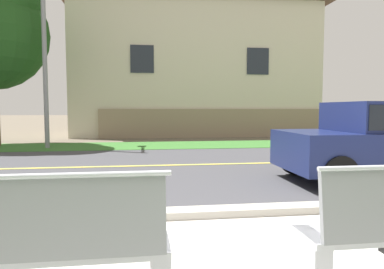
% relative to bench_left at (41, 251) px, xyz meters
% --- Properties ---
extents(ground_plane, '(140.00, 140.00, 0.00)m').
position_rel_bench_left_xyz_m(ground_plane, '(1.39, 7.62, -0.45)').
color(ground_plane, '#665B4C').
extents(curb_edge, '(44.00, 0.30, 0.11)m').
position_rel_bench_left_xyz_m(curb_edge, '(1.39, 1.97, -0.40)').
color(curb_edge, '#ADA89E').
rests_on(curb_edge, ground_plane).
extents(street_asphalt, '(52.00, 8.00, 0.01)m').
position_rel_bench_left_xyz_m(street_asphalt, '(1.39, 6.12, -0.45)').
color(street_asphalt, '#424247').
rests_on(street_asphalt, ground_plane).
extents(road_centre_line, '(48.00, 0.14, 0.01)m').
position_rel_bench_left_xyz_m(road_centre_line, '(1.39, 6.12, -0.44)').
color(road_centre_line, '#E0CC4C').
rests_on(road_centre_line, ground_plane).
extents(far_verge_grass, '(48.00, 2.80, 0.02)m').
position_rel_bench_left_xyz_m(far_verge_grass, '(1.39, 10.89, -0.44)').
color(far_verge_grass, '#38702D').
rests_on(far_verge_grass, ground_plane).
extents(bench_left, '(1.75, 0.48, 1.01)m').
position_rel_bench_left_xyz_m(bench_left, '(0.00, 0.00, 0.00)').
color(bench_left, '#9EA0A8').
rests_on(bench_left, ground_plane).
extents(streetlamp, '(0.24, 2.10, 7.60)m').
position_rel_bench_left_xyz_m(streetlamp, '(-2.74, 10.67, 3.86)').
color(streetlamp, gray).
rests_on(streetlamp, ground_plane).
extents(garden_wall, '(13.00, 0.36, 1.40)m').
position_rel_bench_left_xyz_m(garden_wall, '(5.06, 14.34, 0.25)').
color(garden_wall, gray).
rests_on(garden_wall, ground_plane).
extents(house_across_street, '(13.61, 6.91, 7.43)m').
position_rel_bench_left_xyz_m(house_across_street, '(3.46, 17.54, 3.31)').
color(house_across_street, beige).
rests_on(house_across_street, ground_plane).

